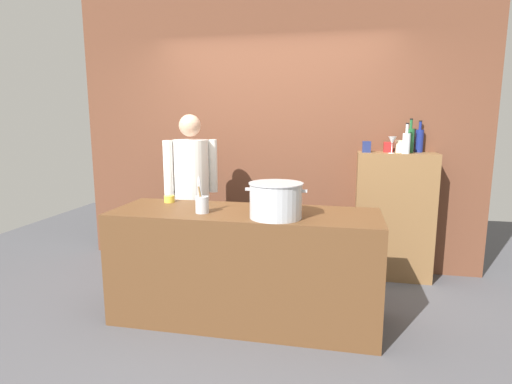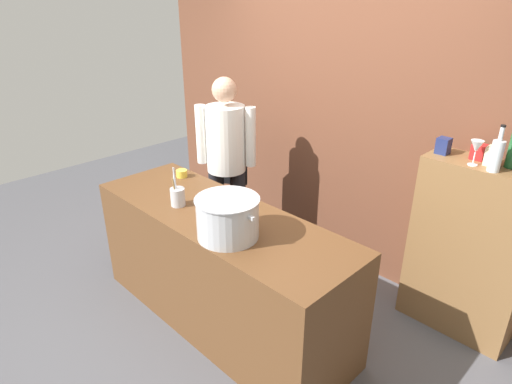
{
  "view_description": "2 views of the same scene",
  "coord_description": "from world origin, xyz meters",
  "px_view_note": "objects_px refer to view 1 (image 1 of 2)",
  "views": [
    {
      "loc": [
        0.74,
        -3.07,
        1.62
      ],
      "look_at": [
        0.04,
        0.26,
        1.01
      ],
      "focal_mm": 28.86,
      "sensor_mm": 36.0,
      "label": 1
    },
    {
      "loc": [
        2.07,
        -1.7,
        2.28
      ],
      "look_at": [
        0.06,
        0.3,
        0.99
      ],
      "focal_mm": 30.64,
      "sensor_mm": 36.0,
      "label": 2
    }
  ],
  "objects_px": {
    "butter_jar": "(169,199)",
    "wine_bottle_clear": "(406,143)",
    "wine_bottle_green": "(410,140)",
    "spice_tin_navy": "(367,147)",
    "utensil_crock": "(202,204)",
    "chef": "(191,187)",
    "wine_bottle_cobalt": "(419,140)",
    "spice_tin_cream": "(400,147)",
    "wine_glass_wide": "(392,141)",
    "spice_tin_red": "(388,147)",
    "stockpot_large": "(276,200)"
  },
  "relations": [
    {
      "from": "wine_glass_wide",
      "to": "wine_bottle_clear",
      "type": "bearing_deg",
      "value": -8.19
    },
    {
      "from": "stockpot_large",
      "to": "utensil_crock",
      "type": "relative_size",
      "value": 1.59
    },
    {
      "from": "stockpot_large",
      "to": "wine_bottle_cobalt",
      "type": "height_order",
      "value": "wine_bottle_cobalt"
    },
    {
      "from": "wine_bottle_clear",
      "to": "spice_tin_navy",
      "type": "distance_m",
      "value": 0.38
    },
    {
      "from": "wine_bottle_cobalt",
      "to": "spice_tin_cream",
      "type": "relative_size",
      "value": 2.56
    },
    {
      "from": "chef",
      "to": "spice_tin_navy",
      "type": "xyz_separation_m",
      "value": [
        1.67,
        0.5,
        0.38
      ]
    },
    {
      "from": "wine_bottle_green",
      "to": "spice_tin_cream",
      "type": "relative_size",
      "value": 2.71
    },
    {
      "from": "spice_tin_cream",
      "to": "wine_glass_wide",
      "type": "bearing_deg",
      "value": -137.11
    },
    {
      "from": "wine_glass_wide",
      "to": "spice_tin_red",
      "type": "bearing_deg",
      "value": 98.84
    },
    {
      "from": "chef",
      "to": "wine_bottle_cobalt",
      "type": "xyz_separation_m",
      "value": [
        2.18,
        0.61,
        0.44
      ]
    },
    {
      "from": "spice_tin_red",
      "to": "wine_bottle_cobalt",
      "type": "bearing_deg",
      "value": 11.46
    },
    {
      "from": "stockpot_large",
      "to": "utensil_crock",
      "type": "height_order",
      "value": "utensil_crock"
    },
    {
      "from": "wine_bottle_green",
      "to": "spice_tin_red",
      "type": "relative_size",
      "value": 3.28
    },
    {
      "from": "stockpot_large",
      "to": "spice_tin_cream",
      "type": "height_order",
      "value": "spice_tin_cream"
    },
    {
      "from": "spice_tin_navy",
      "to": "chef",
      "type": "bearing_deg",
      "value": -163.31
    },
    {
      "from": "utensil_crock",
      "to": "wine_bottle_clear",
      "type": "xyz_separation_m",
      "value": [
        1.64,
        1.2,
        0.42
      ]
    },
    {
      "from": "spice_tin_navy",
      "to": "spice_tin_red",
      "type": "bearing_deg",
      "value": 14.31
    },
    {
      "from": "wine_bottle_cobalt",
      "to": "wine_bottle_green",
      "type": "bearing_deg",
      "value": -145.22
    },
    {
      "from": "wine_bottle_clear",
      "to": "wine_glass_wide",
      "type": "bearing_deg",
      "value": 171.81
    },
    {
      "from": "wine_bottle_cobalt",
      "to": "wine_bottle_clear",
      "type": "relative_size",
      "value": 1.07
    },
    {
      "from": "wine_bottle_green",
      "to": "spice_tin_red",
      "type": "distance_m",
      "value": 0.22
    },
    {
      "from": "wine_bottle_clear",
      "to": "spice_tin_cream",
      "type": "height_order",
      "value": "wine_bottle_clear"
    },
    {
      "from": "chef",
      "to": "spice_tin_navy",
      "type": "relative_size",
      "value": 15.07
    },
    {
      "from": "wine_bottle_cobalt",
      "to": "spice_tin_navy",
      "type": "bearing_deg",
      "value": -167.35
    },
    {
      "from": "spice_tin_cream",
      "to": "wine_bottle_clear",
      "type": "bearing_deg",
      "value": -66.72
    },
    {
      "from": "utensil_crock",
      "to": "wine_bottle_green",
      "type": "bearing_deg",
      "value": 38.5
    },
    {
      "from": "wine_bottle_cobalt",
      "to": "wine_glass_wide",
      "type": "height_order",
      "value": "wine_bottle_cobalt"
    },
    {
      "from": "chef",
      "to": "spice_tin_cream",
      "type": "bearing_deg",
      "value": 158.89
    },
    {
      "from": "wine_bottle_green",
      "to": "spice_tin_navy",
      "type": "bearing_deg",
      "value": -173.46
    },
    {
      "from": "chef",
      "to": "wine_bottle_clear",
      "type": "distance_m",
      "value": 2.11
    },
    {
      "from": "wine_bottle_clear",
      "to": "spice_tin_cream",
      "type": "xyz_separation_m",
      "value": [
        -0.04,
        0.1,
        -0.04
      ]
    },
    {
      "from": "chef",
      "to": "wine_glass_wide",
      "type": "distance_m",
      "value": 2.0
    },
    {
      "from": "spice_tin_cream",
      "to": "spice_tin_red",
      "type": "xyz_separation_m",
      "value": [
        -0.11,
        0.05,
        -0.01
      ]
    },
    {
      "from": "stockpot_large",
      "to": "wine_bottle_clear",
      "type": "relative_size",
      "value": 1.56
    },
    {
      "from": "wine_bottle_clear",
      "to": "wine_bottle_cobalt",
      "type": "bearing_deg",
      "value": 54.43
    },
    {
      "from": "chef",
      "to": "spice_tin_navy",
      "type": "height_order",
      "value": "chef"
    },
    {
      "from": "wine_bottle_clear",
      "to": "utensil_crock",
      "type": "bearing_deg",
      "value": -143.75
    },
    {
      "from": "chef",
      "to": "wine_bottle_cobalt",
      "type": "bearing_deg",
      "value": 160.52
    },
    {
      "from": "spice_tin_cream",
      "to": "spice_tin_navy",
      "type": "height_order",
      "value": "spice_tin_cream"
    },
    {
      "from": "spice_tin_navy",
      "to": "butter_jar",
      "type": "bearing_deg",
      "value": -150.35
    },
    {
      "from": "utensil_crock",
      "to": "spice_tin_red",
      "type": "bearing_deg",
      "value": 42.24
    },
    {
      "from": "utensil_crock",
      "to": "wine_bottle_clear",
      "type": "height_order",
      "value": "wine_bottle_clear"
    },
    {
      "from": "spice_tin_cream",
      "to": "spice_tin_navy",
      "type": "relative_size",
      "value": 1.11
    },
    {
      "from": "wine_bottle_green",
      "to": "spice_tin_red",
      "type": "bearing_deg",
      "value": 178.18
    },
    {
      "from": "wine_bottle_clear",
      "to": "wine_glass_wide",
      "type": "distance_m",
      "value": 0.13
    },
    {
      "from": "wine_bottle_green",
      "to": "spice_tin_red",
      "type": "xyz_separation_m",
      "value": [
        -0.2,
        0.01,
        -0.07
      ]
    },
    {
      "from": "stockpot_large",
      "to": "utensil_crock",
      "type": "bearing_deg",
      "value": 176.25
    },
    {
      "from": "spice_tin_navy",
      "to": "stockpot_large",
      "type": "bearing_deg",
      "value": -117.53
    },
    {
      "from": "butter_jar",
      "to": "wine_bottle_clear",
      "type": "bearing_deg",
      "value": 22.88
    },
    {
      "from": "wine_bottle_cobalt",
      "to": "spice_tin_navy",
      "type": "relative_size",
      "value": 2.85
    }
  ]
}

